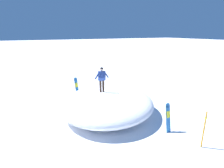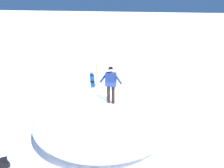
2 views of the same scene
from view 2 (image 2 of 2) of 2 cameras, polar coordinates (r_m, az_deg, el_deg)
name	(u,v)px [view 2 (image 2 of 2)]	position (r m, az deg, el deg)	size (l,w,h in m)	color
ground	(105,124)	(10.73, -1.88, -10.50)	(240.00, 240.00, 0.00)	white
snow_mound	(106,116)	(9.83, -1.64, -8.46)	(6.00, 6.39, 1.54)	white
snowboarder_standing	(111,82)	(8.88, -0.32, 0.52)	(0.99, 0.23, 1.62)	black
snowboard_secondary_upright	(93,84)	(13.34, -5.14, 0.00)	(0.29, 0.30, 1.62)	#2672BF
backpack_far	(3,164)	(8.99, -26.86, -18.43)	(0.56, 0.56, 0.44)	black
trail_marker_pole	(96,73)	(15.03, -4.15, 3.01)	(0.10, 0.10, 1.85)	orange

